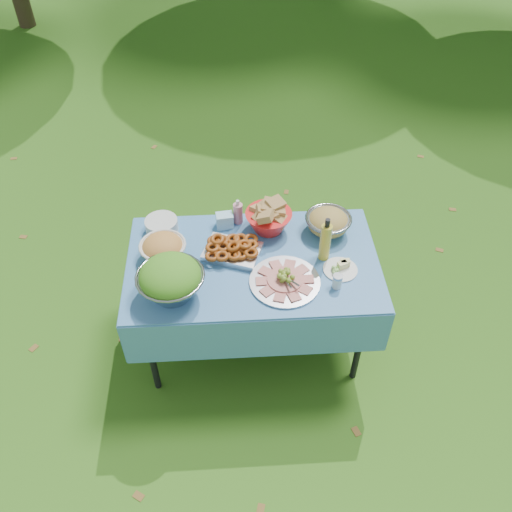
{
  "coord_description": "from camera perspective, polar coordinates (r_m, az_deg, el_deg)",
  "views": [
    {
      "loc": [
        -0.11,
        -2.2,
        2.99
      ],
      "look_at": [
        0.02,
        0.0,
        0.8
      ],
      "focal_mm": 38.0,
      "sensor_mm": 36.0,
      "label": 1
    }
  ],
  "objects": [
    {
      "name": "pasta_bowl_white",
      "position": [
        3.16,
        -9.78,
        0.84
      ],
      "size": [
        0.28,
        0.28,
        0.15
      ],
      "primitive_type": null,
      "rotation": [
        0.0,
        0.0,
        0.05
      ],
      "color": "silver",
      "rests_on": "picnic_table"
    },
    {
      "name": "sanitizer_bottle",
      "position": [
        3.34,
        -1.91,
        4.72
      ],
      "size": [
        0.07,
        0.07,
        0.17
      ],
      "primitive_type": "cylinder",
      "rotation": [
        0.0,
        0.0,
        -0.14
      ],
      "color": "pink",
      "rests_on": "picnic_table"
    },
    {
      "name": "picnic_table",
      "position": [
        3.42,
        -0.3,
        -5.05
      ],
      "size": [
        1.46,
        0.86,
        0.76
      ],
      "primitive_type": "cube",
      "color": "#7EBAF2",
      "rests_on": "ground"
    },
    {
      "name": "salad_bowl",
      "position": [
        2.91,
        -8.99,
        -2.46
      ],
      "size": [
        0.42,
        0.42,
        0.24
      ],
      "primitive_type": null,
      "rotation": [
        0.0,
        0.0,
        0.18
      ],
      "color": "gray",
      "rests_on": "picnic_table"
    },
    {
      "name": "charcuterie_platter",
      "position": [
        3.0,
        3.07,
        -2.2
      ],
      "size": [
        0.51,
        0.51,
        0.09
      ],
      "primitive_type": "cylinder",
      "rotation": [
        0.0,
        0.0,
        0.36
      ],
      "color": "#B3B4BA",
      "rests_on": "picnic_table"
    },
    {
      "name": "ground",
      "position": [
        3.72,
        -0.28,
        -8.83
      ],
      "size": [
        80.0,
        80.0,
        0.0
      ],
      "primitive_type": "plane",
      "color": "#153209",
      "rests_on": "ground"
    },
    {
      "name": "shaker",
      "position": [
        3.0,
        8.56,
        -2.65
      ],
      "size": [
        0.07,
        0.07,
        0.09
      ],
      "primitive_type": "cylinder",
      "rotation": [
        0.0,
        0.0,
        -0.42
      ],
      "color": "silver",
      "rests_on": "picnic_table"
    },
    {
      "name": "plate_stack",
      "position": [
        3.36,
        -9.91,
        3.2
      ],
      "size": [
        0.22,
        0.22,
        0.08
      ],
      "primitive_type": "cylinder",
      "rotation": [
        0.0,
        0.0,
        0.14
      ],
      "color": "silver",
      "rests_on": "picnic_table"
    },
    {
      "name": "cheese_plate",
      "position": [
        3.11,
        8.9,
        -1.13
      ],
      "size": [
        0.22,
        0.22,
        0.05
      ],
      "primitive_type": "cylinder",
      "rotation": [
        0.0,
        0.0,
        -0.11
      ],
      "color": "silver",
      "rests_on": "picnic_table"
    },
    {
      "name": "pasta_bowl_steel",
      "position": [
        3.31,
        7.6,
        3.59
      ],
      "size": [
        0.3,
        0.3,
        0.15
      ],
      "primitive_type": null,
      "rotation": [
        0.0,
        0.0,
        0.1
      ],
      "color": "gray",
      "rests_on": "picnic_table"
    },
    {
      "name": "bread_bowl",
      "position": [
        3.28,
        1.33,
        4.13
      ],
      "size": [
        0.35,
        0.35,
        0.19
      ],
      "primitive_type": null,
      "rotation": [
        0.0,
        0.0,
        0.29
      ],
      "color": "red",
      "rests_on": "picnic_table"
    },
    {
      "name": "wipes_box",
      "position": [
        3.34,
        -3.32,
        3.76
      ],
      "size": [
        0.11,
        0.09,
        0.09
      ],
      "primitive_type": "cube",
      "rotation": [
        0.0,
        0.0,
        0.12
      ],
      "color": "#A1DAF5",
      "rests_on": "picnic_table"
    },
    {
      "name": "oil_bottle",
      "position": [
        3.09,
        7.34,
        1.79
      ],
      "size": [
        0.08,
        0.08,
        0.29
      ],
      "primitive_type": "cylinder",
      "rotation": [
        0.0,
        0.0,
        -0.34
      ],
      "color": "gold",
      "rests_on": "picnic_table"
    },
    {
      "name": "fried_tray",
      "position": [
        3.16,
        -2.52,
        0.71
      ],
      "size": [
        0.38,
        0.32,
        0.07
      ],
      "primitive_type": "cube",
      "rotation": [
        0.0,
        0.0,
        -0.35
      ],
      "color": "silver",
      "rests_on": "picnic_table"
    }
  ]
}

